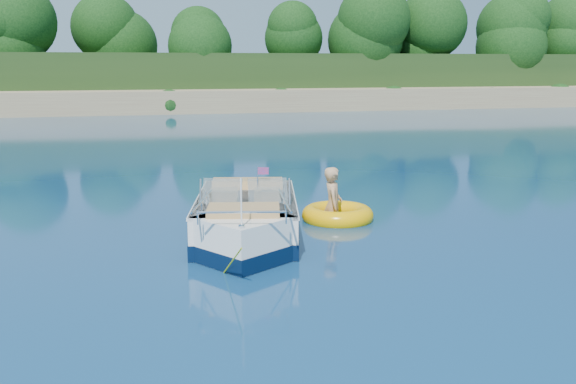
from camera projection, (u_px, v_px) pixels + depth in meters
name	position (u px, v px, depth m)	size (l,w,h in m)	color
ground	(335.00, 292.00, 9.29)	(160.00, 160.00, 0.00)	#0B274E
shoreline	(152.00, 85.00, 69.76)	(170.00, 59.00, 6.00)	#8C7051
treeline	(163.00, 32.00, 47.22)	(150.00, 7.12, 8.19)	#322010
motorboat	(246.00, 222.00, 11.98)	(2.55, 5.16, 1.74)	white
tow_tube	(338.00, 215.00, 13.57)	(1.98, 1.98, 0.40)	#FFB002
boy	(332.00, 221.00, 13.52)	(0.61, 0.40, 1.67)	tan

